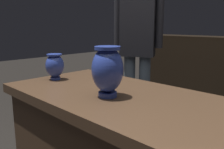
{
  "coord_description": "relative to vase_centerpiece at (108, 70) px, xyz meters",
  "views": [
    {
      "loc": [
        0.8,
        -0.83,
        1.13
      ],
      "look_at": [
        0.01,
        -0.04,
        0.9
      ],
      "focal_mm": 38.55,
      "sensor_mm": 36.0,
      "label": 1
    }
  ],
  "objects": [
    {
      "name": "visitor_near_left",
      "position": [
        -0.67,
        1.06,
        0.07
      ],
      "size": [
        0.42,
        0.31,
        1.69
      ],
      "rotation": [
        0.0,
        0.0,
        3.63
      ],
      "color": "slate",
      "rests_on": "ground_plane"
    },
    {
      "name": "vase_centerpiece",
      "position": [
        0.0,
        0.0,
        0.0
      ],
      "size": [
        0.15,
        0.15,
        0.24
      ],
      "color": "#2D429E",
      "rests_on": "display_plinth"
    },
    {
      "name": "vase_tall_behind",
      "position": [
        -0.49,
        0.02,
        -0.04
      ],
      "size": [
        0.11,
        0.11,
        0.16
      ],
      "color": "#2D429E",
      "rests_on": "display_plinth"
    }
  ]
}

